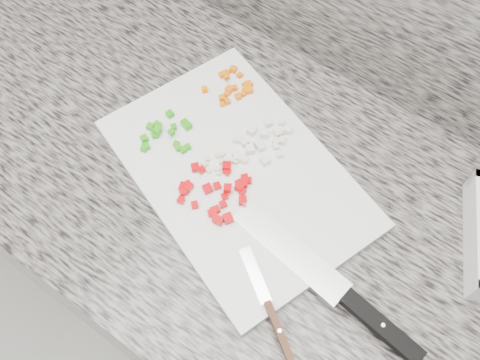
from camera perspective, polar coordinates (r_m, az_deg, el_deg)
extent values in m
cube|color=silver|center=(1.33, 1.49, -10.38)|extent=(3.92, 0.62, 0.86)
cube|color=slate|center=(0.91, 2.14, -1.76)|extent=(3.96, 0.64, 0.04)
cube|color=silver|center=(0.90, -0.30, 0.75)|extent=(0.52, 0.43, 0.01)
cube|color=#E06404|center=(0.98, 0.59, 9.60)|extent=(0.01, 0.01, 0.01)
cube|color=#E06404|center=(0.98, -3.79, 9.59)|extent=(0.01, 0.01, 0.01)
cube|color=#E06404|center=(1.00, -0.03, 11.12)|extent=(0.01, 0.01, 0.01)
cube|color=#E06404|center=(0.98, 0.65, 10.14)|extent=(0.01, 0.01, 0.01)
cube|color=#E06404|center=(0.98, 0.96, 10.17)|extent=(0.01, 0.01, 0.01)
cube|color=#E06404|center=(1.01, -0.74, 11.71)|extent=(0.01, 0.01, 0.01)
cube|color=#E06404|center=(0.98, -0.60, 9.81)|extent=(0.01, 0.01, 0.01)
cube|color=#E06404|center=(0.96, -1.35, 8.36)|extent=(0.01, 0.01, 0.01)
cube|color=#E06404|center=(0.98, 0.98, 9.57)|extent=(0.02, 0.02, 0.01)
cube|color=#E06404|center=(0.96, -1.91, 8.10)|extent=(0.01, 0.01, 0.01)
cube|color=#E06404|center=(1.00, -1.93, 11.15)|extent=(0.01, 0.01, 0.01)
cube|color=#E06404|center=(0.99, -1.45, 10.96)|extent=(0.01, 0.01, 0.01)
cube|color=#E06404|center=(0.97, 0.35, 9.18)|extent=(0.01, 0.01, 0.01)
cube|color=#E06404|center=(0.97, -0.19, 8.92)|extent=(0.01, 0.01, 0.01)
cube|color=#E06404|center=(1.00, -1.48, 11.35)|extent=(0.01, 0.01, 0.01)
cube|color=#E06404|center=(0.97, -1.94, 8.72)|extent=(0.01, 0.01, 0.01)
cube|color=#E06404|center=(0.98, -1.15, 9.63)|extent=(0.01, 0.01, 0.01)
cube|color=#E06404|center=(0.97, -1.44, 9.16)|extent=(0.01, 0.01, 0.01)
cube|color=silver|center=(0.92, 3.91, 4.15)|extent=(0.01, 0.01, 0.01)
cube|color=silver|center=(0.92, 2.62, 4.95)|extent=(0.02, 0.02, 0.01)
cube|color=silver|center=(0.91, 0.46, 4.10)|extent=(0.02, 0.02, 0.01)
cube|color=silver|center=(0.90, 1.06, 3.29)|extent=(0.02, 0.02, 0.01)
cube|color=silver|center=(0.90, 0.48, 2.17)|extent=(0.01, 0.01, 0.01)
cube|color=silver|center=(0.92, 4.51, 4.24)|extent=(0.01, 0.01, 0.01)
cube|color=silver|center=(0.90, -0.38, 2.64)|extent=(0.01, 0.01, 0.01)
cube|color=silver|center=(0.94, 4.46, 6.16)|extent=(0.01, 0.01, 0.01)
cube|color=silver|center=(0.91, 3.83, 3.57)|extent=(0.01, 0.01, 0.01)
cube|color=silver|center=(0.90, 0.19, 2.56)|extent=(0.02, 0.02, 0.01)
cube|color=silver|center=(0.92, 1.22, 5.29)|extent=(0.02, 0.02, 0.01)
cube|color=silver|center=(0.93, 5.05, 5.36)|extent=(0.01, 0.01, 0.01)
cube|color=silver|center=(0.89, 2.70, 2.08)|extent=(0.02, 0.02, 0.01)
cube|color=silver|center=(0.93, 1.35, 5.45)|extent=(0.02, 0.02, 0.01)
cube|color=silver|center=(0.90, 4.25, 2.76)|extent=(0.02, 0.02, 0.01)
cube|color=silver|center=(0.90, -0.17, 2.39)|extent=(0.02, 0.02, 0.01)
cube|color=silver|center=(0.93, 5.10, 5.40)|extent=(0.02, 0.02, 0.01)
cube|color=silver|center=(0.91, 1.95, 3.95)|extent=(0.01, 0.01, 0.01)
cube|color=silver|center=(0.94, 2.99, 6.13)|extent=(0.02, 0.02, 0.01)
cube|color=silver|center=(0.91, 2.23, 3.53)|extent=(0.02, 0.02, 0.01)
cube|color=silver|center=(0.92, 4.06, 5.03)|extent=(0.02, 0.02, 0.01)
cube|color=silver|center=(0.92, -0.34, 4.42)|extent=(0.02, 0.02, 0.01)
cube|color=#26970D|center=(0.94, -7.09, 5.64)|extent=(0.01, 0.01, 0.01)
cube|color=#26970D|center=(0.94, -5.63, 5.77)|extent=(0.01, 0.01, 0.01)
cube|color=#26970D|center=(0.92, -7.34, 5.10)|extent=(0.01, 0.01, 0.01)
cube|color=#26970D|center=(0.92, -9.99, 3.57)|extent=(0.02, 0.02, 0.01)
cube|color=#26970D|center=(0.92, -6.82, 3.86)|extent=(0.01, 0.01, 0.01)
cube|color=#26970D|center=(0.91, -6.10, 3.21)|extent=(0.01, 0.01, 0.01)
cube|color=#26970D|center=(0.94, -8.83, 5.83)|extent=(0.01, 0.01, 0.01)
cube|color=#26970D|center=(0.93, -10.18, 4.38)|extent=(0.02, 0.02, 0.01)
cube|color=#26970D|center=(0.93, -8.85, 5.27)|extent=(0.01, 0.01, 0.01)
cube|color=#26970D|center=(0.92, -10.20, 3.33)|extent=(0.01, 0.01, 0.01)
cube|color=#26970D|center=(0.91, -6.61, 3.43)|extent=(0.01, 0.01, 0.01)
cube|color=#26970D|center=(0.94, -5.90, 6.06)|extent=(0.01, 0.01, 0.01)
cube|color=#26970D|center=(0.94, -9.54, 5.62)|extent=(0.01, 0.01, 0.01)
cube|color=#26970D|center=(0.95, -7.50, 6.98)|extent=(0.01, 0.01, 0.01)
cube|color=#26970D|center=(0.91, -5.57, 3.53)|extent=(0.01, 0.01, 0.01)
cube|color=#26970D|center=(0.93, -8.72, 5.70)|extent=(0.01, 0.01, 0.01)
cube|color=#26970D|center=(0.93, -9.06, 4.83)|extent=(0.02, 0.02, 0.01)
cube|color=#C40206|center=(0.86, -1.32, -0.88)|extent=(0.02, 0.02, 0.01)
cube|color=#C40206|center=(0.89, -1.43, 1.46)|extent=(0.02, 0.02, 0.01)
cube|color=#C40206|center=(0.86, -1.66, -1.75)|extent=(0.01, 0.01, 0.01)
cube|color=#C40206|center=(0.87, 0.45, -0.32)|extent=(0.02, 0.02, 0.01)
cube|color=#C40206|center=(0.85, -1.30, -4.12)|extent=(0.02, 0.02, 0.01)
cube|color=#C40206|center=(0.86, -4.86, -2.68)|extent=(0.02, 0.02, 0.01)
cube|color=#C40206|center=(0.87, -5.59, -0.70)|extent=(0.01, 0.01, 0.01)
cube|color=#C40206|center=(0.87, -2.46, -0.62)|extent=(0.02, 0.02, 0.01)
cube|color=#C40206|center=(0.87, -3.49, -0.93)|extent=(0.02, 0.02, 0.01)
cube|color=#C40206|center=(0.85, -2.57, -3.18)|extent=(0.02, 0.02, 0.01)
cube|color=#C40206|center=(0.87, -0.01, -0.42)|extent=(0.02, 0.02, 0.01)
cube|color=#C40206|center=(0.85, -2.69, -4.10)|extent=(0.01, 0.01, 0.01)
cube|color=#C40206|center=(0.88, -1.40, 0.88)|extent=(0.01, 0.01, 0.01)
cube|color=#C40206|center=(0.88, 0.91, -0.06)|extent=(0.01, 0.01, 0.01)
cube|color=#C40206|center=(0.89, -4.79, 1.34)|extent=(0.02, 0.02, 0.01)
cube|color=#C40206|center=(0.87, 0.28, -1.27)|extent=(0.01, 0.01, 0.01)
cube|color=#C40206|center=(0.87, -6.32, -2.15)|extent=(0.01, 0.01, 0.01)
cube|color=#C40206|center=(0.88, -5.57, -0.40)|extent=(0.01, 0.01, 0.01)
cube|color=#C40206|center=(0.86, 0.28, -2.23)|extent=(0.02, 0.02, 0.01)
cube|color=#C40206|center=(0.88, -6.03, -0.70)|extent=(0.02, 0.02, 0.01)
cube|color=#C40206|center=(0.88, 0.51, 0.20)|extent=(0.02, 0.02, 0.01)
cube|color=#C40206|center=(0.85, -3.09, -3.54)|extent=(0.02, 0.02, 0.01)
cube|color=#C40206|center=(0.86, -1.83, -2.61)|extent=(0.01, 0.01, 0.01)
cube|color=#C40206|center=(0.89, -4.14, 1.06)|extent=(0.01, 0.01, 0.01)
cube|color=#C40206|center=(0.85, -2.86, -3.38)|extent=(0.02, 0.02, 0.01)
cube|color=#C40206|center=(0.87, -6.08, -1.22)|extent=(0.02, 0.02, 0.01)
cube|color=#C40206|center=(0.84, -2.26, -4.36)|extent=(0.01, 0.01, 0.01)
cube|color=#C40206|center=(0.87, -0.03, -0.78)|extent=(0.01, 0.01, 0.01)
cube|color=beige|center=(0.90, -0.49, 2.00)|extent=(0.01, 0.01, 0.01)
cube|color=beige|center=(0.90, -0.64, 2.04)|extent=(0.01, 0.01, 0.00)
cube|color=beige|center=(0.90, -1.06, 2.14)|extent=(0.01, 0.01, 0.01)
cube|color=beige|center=(0.90, -3.54, 2.28)|extent=(0.01, 0.01, 0.01)
cube|color=beige|center=(0.89, -2.27, 0.72)|extent=(0.01, 0.01, 0.01)
cube|color=beige|center=(0.90, -3.57, 2.34)|extent=(0.01, 0.01, 0.01)
cube|color=beige|center=(0.90, -3.56, 2.27)|extent=(0.01, 0.01, 0.01)
cube|color=beige|center=(0.90, -0.91, 2.05)|extent=(0.01, 0.01, 0.01)
cube|color=beige|center=(0.90, -1.93, 2.74)|extent=(0.01, 0.01, 0.01)
cube|color=beige|center=(0.90, -1.91, 1.95)|extent=(0.01, 0.01, 0.01)
cube|color=beige|center=(0.90, -2.40, 2.62)|extent=(0.01, 0.01, 0.01)
cube|color=beige|center=(0.90, -3.89, 1.77)|extent=(0.01, 0.01, 0.01)
cube|color=beige|center=(0.90, -0.63, 2.11)|extent=(0.01, 0.01, 0.01)
cube|color=beige|center=(0.89, -2.44, 1.18)|extent=(0.01, 0.01, 0.01)
cube|color=beige|center=(0.89, -3.80, 1.70)|extent=(0.01, 0.01, 0.01)
cube|color=beige|center=(0.89, -3.31, 0.94)|extent=(0.01, 0.01, 0.01)
cube|color=silver|center=(0.83, 5.40, -7.50)|extent=(0.21, 0.08, 0.00)
cube|color=black|center=(0.82, 14.86, -14.89)|extent=(0.14, 0.04, 0.02)
cylinder|color=silver|center=(0.81, 15.01, -14.74)|extent=(0.01, 0.01, 0.00)
cube|color=silver|center=(0.82, 1.63, -10.11)|extent=(0.09, 0.07, 0.00)
cube|color=#4C2413|center=(0.79, 4.20, -15.89)|extent=(0.08, 0.06, 0.02)
cylinder|color=silver|center=(0.78, 4.25, -15.75)|extent=(0.01, 0.01, 0.00)
cube|color=silver|center=(0.90, 23.85, -5.04)|extent=(0.09, 0.18, 0.04)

